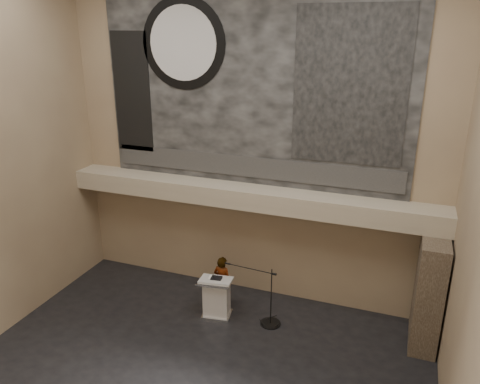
% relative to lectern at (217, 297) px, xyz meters
% --- Properties ---
extents(floor, '(10.00, 10.00, 0.00)m').
position_rel_lectern_xyz_m(floor, '(0.34, -2.40, -0.55)').
color(floor, black).
rests_on(floor, ground).
extents(wall_back, '(10.00, 0.02, 8.50)m').
position_rel_lectern_xyz_m(wall_back, '(0.34, 1.60, 3.70)').
color(wall_back, '#876E55').
rests_on(wall_back, floor).
extents(wall_front, '(10.00, 0.02, 8.50)m').
position_rel_lectern_xyz_m(wall_front, '(0.34, -6.40, 3.70)').
color(wall_front, '#876E55').
rests_on(wall_front, floor).
extents(soffit, '(10.00, 0.80, 0.50)m').
position_rel_lectern_xyz_m(soffit, '(0.34, 1.20, 2.40)').
color(soffit, tan).
rests_on(soffit, wall_back).
extents(sprinkler_left, '(0.04, 0.04, 0.06)m').
position_rel_lectern_xyz_m(sprinkler_left, '(-1.26, 1.15, 2.12)').
color(sprinkler_left, '#B2893D').
rests_on(sprinkler_left, soffit).
extents(sprinkler_right, '(0.04, 0.04, 0.06)m').
position_rel_lectern_xyz_m(sprinkler_right, '(2.24, 1.15, 2.12)').
color(sprinkler_right, '#B2893D').
rests_on(sprinkler_right, soffit).
extents(banner, '(8.00, 0.05, 5.00)m').
position_rel_lectern_xyz_m(banner, '(0.34, 1.57, 5.15)').
color(banner, black).
rests_on(banner, wall_back).
extents(banner_text_strip, '(7.76, 0.02, 0.55)m').
position_rel_lectern_xyz_m(banner_text_strip, '(0.34, 1.53, 3.10)').
color(banner_text_strip, '#2D2D2D').
rests_on(banner_text_strip, banner).
extents(banner_clock_rim, '(2.30, 0.02, 2.30)m').
position_rel_lectern_xyz_m(banner_clock_rim, '(-1.46, 1.53, 6.15)').
color(banner_clock_rim, black).
rests_on(banner_clock_rim, banner).
extents(banner_clock_face, '(1.84, 0.02, 1.84)m').
position_rel_lectern_xyz_m(banner_clock_face, '(-1.46, 1.51, 6.15)').
color(banner_clock_face, silver).
rests_on(banner_clock_face, banner).
extents(banner_building_print, '(2.60, 0.02, 3.60)m').
position_rel_lectern_xyz_m(banner_building_print, '(2.74, 1.53, 5.25)').
color(banner_building_print, black).
rests_on(banner_building_print, banner).
extents(banner_brick_print, '(1.10, 0.02, 3.20)m').
position_rel_lectern_xyz_m(banner_brick_print, '(-3.06, 1.53, 4.85)').
color(banner_brick_print, black).
rests_on(banner_brick_print, banner).
extents(stone_pier, '(0.60, 1.40, 2.70)m').
position_rel_lectern_xyz_m(stone_pier, '(4.99, 0.75, 0.80)').
color(stone_pier, '#3D3125').
rests_on(stone_pier, floor).
extents(lectern, '(0.88, 0.69, 1.14)m').
position_rel_lectern_xyz_m(lectern, '(0.00, 0.00, 0.00)').
color(lectern, silver).
rests_on(lectern, floor).
extents(binder, '(0.30, 0.25, 0.04)m').
position_rel_lectern_xyz_m(binder, '(0.00, -0.00, 0.56)').
color(binder, black).
rests_on(binder, lectern).
extents(papers, '(0.25, 0.30, 0.00)m').
position_rel_lectern_xyz_m(papers, '(-0.10, -0.01, 0.55)').
color(papers, white).
rests_on(papers, lectern).
extents(speaker_person, '(0.59, 0.44, 1.46)m').
position_rel_lectern_xyz_m(speaker_person, '(-0.04, 0.50, 0.18)').
color(speaker_person, silver).
rests_on(speaker_person, floor).
extents(mic_stand, '(1.52, 0.52, 1.56)m').
position_rel_lectern_xyz_m(mic_stand, '(1.36, 0.16, -0.32)').
color(mic_stand, black).
rests_on(mic_stand, floor).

